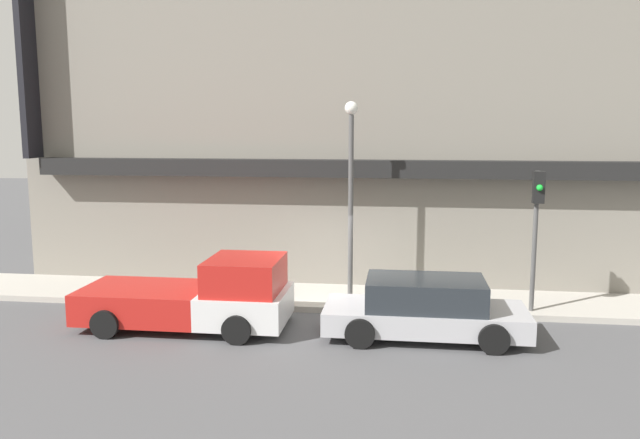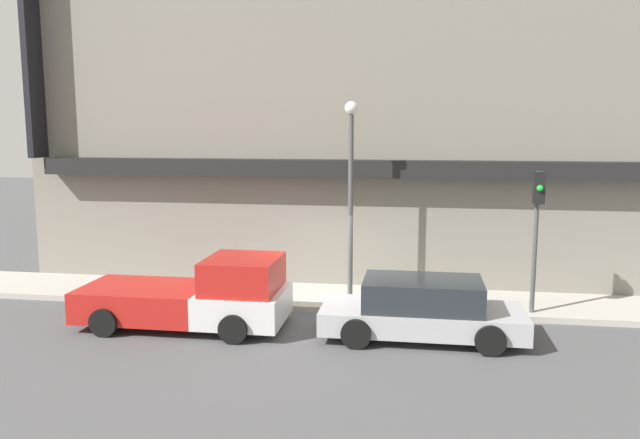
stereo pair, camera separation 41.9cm
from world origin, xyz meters
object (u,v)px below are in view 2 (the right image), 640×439
object	(u,v)px
street_lamp	(351,177)
parked_car	(422,309)
traffic_light	(537,217)
pickup_truck	(198,296)
fire_hydrant	(399,291)

from	to	relation	value
street_lamp	parked_car	bearing A→B (deg)	-52.41
street_lamp	traffic_light	xyz separation A→B (m)	(4.77, -0.63, -0.89)
pickup_truck	traffic_light	xyz separation A→B (m)	(8.25, 1.91, 1.89)
fire_hydrant	street_lamp	xyz separation A→B (m)	(-1.36, 0.28, 3.05)
fire_hydrant	traffic_light	bearing A→B (deg)	-5.96
fire_hydrant	traffic_light	world-z (taller)	traffic_light
parked_car	street_lamp	size ratio (longest dim) A/B	0.87
street_lamp	traffic_light	size ratio (longest dim) A/B	1.49
traffic_light	parked_car	bearing A→B (deg)	-145.76
parked_car	street_lamp	distance (m)	4.30
parked_car	street_lamp	bearing A→B (deg)	129.84
fire_hydrant	parked_car	bearing A→B (deg)	-75.14
pickup_truck	parked_car	xyz separation A→B (m)	(5.45, 0.00, -0.09)
parked_car	traffic_light	distance (m)	3.93
fire_hydrant	street_lamp	size ratio (longest dim) A/B	0.12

